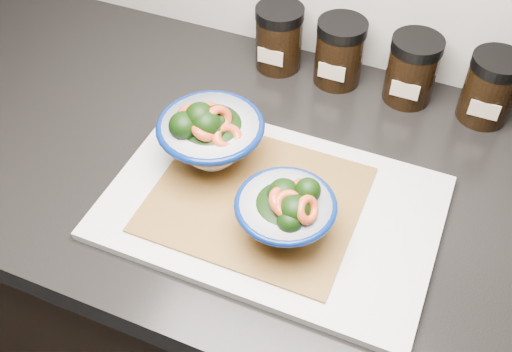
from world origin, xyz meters
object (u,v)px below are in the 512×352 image
at_px(bowl_left, 210,135).
at_px(spice_jar_a, 279,38).
at_px(bowl_right, 286,212).
at_px(spice_jar_d, 490,88).
at_px(spice_jar_b, 339,52).
at_px(cutting_board, 272,207).
at_px(spice_jar_c, 412,69).

bearing_deg(bowl_left, spice_jar_a, 90.45).
distance_m(bowl_right, spice_jar_d, 0.41).
relative_size(bowl_left, spice_jar_b, 1.35).
relative_size(cutting_board, spice_jar_a, 3.98).
bearing_deg(spice_jar_c, cutting_board, -110.12).
bearing_deg(bowl_left, bowl_right, -29.80).
height_order(bowl_right, spice_jar_c, spice_jar_c).
bearing_deg(spice_jar_d, spice_jar_c, 180.00).
distance_m(spice_jar_a, spice_jar_b, 0.11).
bearing_deg(bowl_right, bowl_left, 150.20).
xyz_separation_m(cutting_board, bowl_right, (0.04, -0.04, 0.05)).
height_order(cutting_board, spice_jar_b, spice_jar_b).
xyz_separation_m(bowl_left, spice_jar_a, (-0.00, 0.27, -0.01)).
distance_m(bowl_left, spice_jar_a, 0.27).
distance_m(bowl_right, spice_jar_c, 0.36).
bearing_deg(spice_jar_b, spice_jar_d, 0.00).
bearing_deg(bowl_right, cutting_board, 130.55).
height_order(spice_jar_c, spice_jar_d, same).
bearing_deg(cutting_board, bowl_right, -49.45).
height_order(bowl_left, spice_jar_d, bowl_left).
xyz_separation_m(spice_jar_c, spice_jar_d, (0.12, 0.00, 0.00)).
relative_size(spice_jar_b, spice_jar_c, 1.00).
xyz_separation_m(spice_jar_a, spice_jar_b, (0.11, 0.00, 0.00)).
bearing_deg(spice_jar_d, bowl_left, -142.12).
relative_size(cutting_board, bowl_right, 3.46).
relative_size(bowl_left, spice_jar_a, 1.35).
bearing_deg(spice_jar_c, bowl_right, -102.63).
bearing_deg(spice_jar_c, spice_jar_d, 0.00).
height_order(bowl_right, spice_jar_a, spice_jar_a).
bearing_deg(spice_jar_b, bowl_left, -111.23).
height_order(cutting_board, bowl_right, bowl_right).
height_order(spice_jar_a, spice_jar_d, same).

